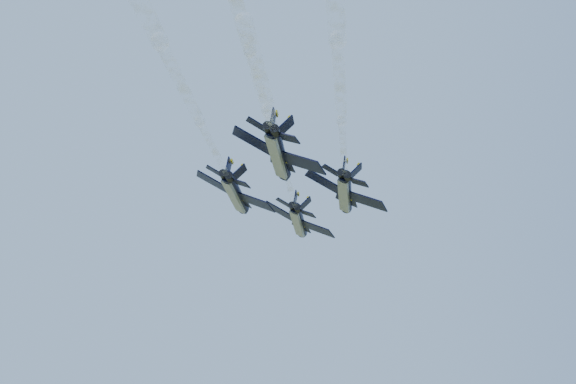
# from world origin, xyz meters

# --- Properties ---
(jet_lead) EXTENTS (12.08, 17.09, 6.12)m
(jet_lead) POSITION_xyz_m (3.46, 10.71, 105.81)
(jet_lead) COLOR black
(jet_left) EXTENTS (12.08, 17.09, 6.12)m
(jet_left) POSITION_xyz_m (-5.14, -3.33, 105.81)
(jet_left) COLOR black
(jet_right) EXTENTS (12.08, 17.09, 6.12)m
(jet_right) POSITION_xyz_m (10.97, -2.58, 105.81)
(jet_right) COLOR black
(jet_slot) EXTENTS (12.08, 17.09, 6.12)m
(jet_slot) POSITION_xyz_m (2.34, -17.58, 105.81)
(jet_slot) COLOR black
(smoke_trail_lead) EXTENTS (3.73, 48.47, 2.23)m
(smoke_trail_lead) POSITION_xyz_m (1.93, -26.54, 105.85)
(smoke_trail_lead) COLOR white
(smoke_trail_left) EXTENTS (3.73, 48.47, 2.23)m
(smoke_trail_left) POSITION_xyz_m (-6.67, -40.59, 105.85)
(smoke_trail_left) COLOR white
(smoke_trail_right) EXTENTS (3.73, 48.47, 2.23)m
(smoke_trail_right) POSITION_xyz_m (9.45, -39.83, 105.85)
(smoke_trail_right) COLOR white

